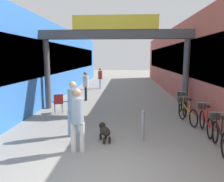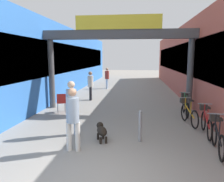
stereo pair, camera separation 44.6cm
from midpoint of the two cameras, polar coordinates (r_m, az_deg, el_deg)
name	(u,v)px [view 2 (the right image)]	position (r m, az deg, el deg)	size (l,w,h in m)	color
storefront_left	(52,61)	(16.05, -14.60, 7.49)	(3.00, 26.00, 4.48)	blue
storefront_right	(202,62)	(15.60, 23.22, 7.03)	(3.00, 26.00, 4.48)	#B25142
arcade_sign_gateway	(118,43)	(10.50, 2.91, 12.36)	(7.40, 0.47, 4.44)	#4C4C4F
pedestrian_with_dog	(73,115)	(5.91, -8.09, -6.33)	(0.38, 0.34, 1.73)	silver
pedestrian_companion	(72,104)	(7.14, -8.74, -3.47)	(0.39, 0.37, 1.78)	#8C9EB2
pedestrian_carrying_crate	(90,84)	(12.97, -4.68, 1.88)	(0.38, 0.40, 1.70)	black
pedestrian_elderly_walking	(107,77)	(17.76, -0.59, 3.75)	(0.35, 0.39, 1.69)	#A5BFE0
dog_on_leash	(102,130)	(6.74, -0.84, -10.28)	(0.49, 0.74, 0.52)	black
bicycle_black_nearest	(217,136)	(6.75, 27.53, -10.30)	(0.46, 1.68, 0.98)	black
bicycle_red_second	(206,121)	(8.00, 24.81, -7.20)	(0.46, 1.69, 0.98)	black
bicycle_orange_third	(188,112)	(8.97, 20.64, -5.26)	(0.46, 1.68, 0.98)	black
bicycle_green_farthest	(185,105)	(10.26, 19.79, -3.50)	(0.46, 1.69, 0.98)	black
bollard_post_metal	(140,126)	(6.72, 9.26, -8.93)	(0.10, 0.10, 0.97)	gray
cafe_chair_red_nearer	(61,101)	(10.22, -11.89, -2.62)	(0.52, 0.52, 0.89)	gray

